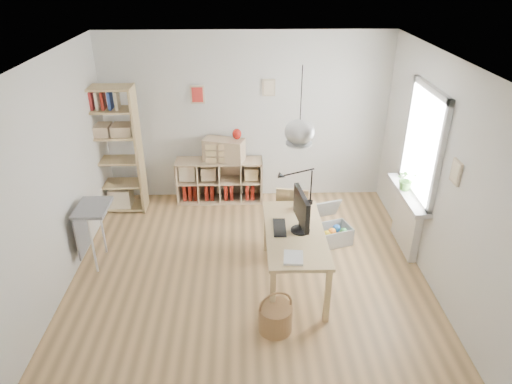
{
  "coord_description": "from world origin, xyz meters",
  "views": [
    {
      "loc": [
        -0.04,
        -4.71,
        3.67
      ],
      "look_at": [
        0.1,
        0.3,
        1.05
      ],
      "focal_mm": 32.0,
      "sensor_mm": 36.0,
      "label": 1
    }
  ],
  "objects_px": {
    "desk": "(295,238)",
    "tall_bookshelf": "(113,146)",
    "storage_chest": "(331,230)",
    "drawer_chest": "(224,150)",
    "monitor": "(301,210)",
    "chair": "(290,219)",
    "cube_shelf": "(219,183)"
  },
  "relations": [
    {
      "from": "storage_chest",
      "to": "monitor",
      "type": "distance_m",
      "value": 1.37
    },
    {
      "from": "chair",
      "to": "storage_chest",
      "type": "relative_size",
      "value": 1.28
    },
    {
      "from": "cube_shelf",
      "to": "drawer_chest",
      "type": "distance_m",
      "value": 0.61
    },
    {
      "from": "drawer_chest",
      "to": "monitor",
      "type": "bearing_deg",
      "value": -49.53
    },
    {
      "from": "tall_bookshelf",
      "to": "desk",
      "type": "bearing_deg",
      "value": -37.01
    },
    {
      "from": "desk",
      "to": "tall_bookshelf",
      "type": "height_order",
      "value": "tall_bookshelf"
    },
    {
      "from": "desk",
      "to": "tall_bookshelf",
      "type": "xyz_separation_m",
      "value": [
        -2.59,
        1.95,
        0.43
      ]
    },
    {
      "from": "drawer_chest",
      "to": "storage_chest",
      "type": "bearing_deg",
      "value": -22.99
    },
    {
      "from": "monitor",
      "to": "drawer_chest",
      "type": "height_order",
      "value": "monitor"
    },
    {
      "from": "drawer_chest",
      "to": "chair",
      "type": "bearing_deg",
      "value": -41.89
    },
    {
      "from": "desk",
      "to": "monitor",
      "type": "xyz_separation_m",
      "value": [
        0.07,
        0.01,
        0.37
      ]
    },
    {
      "from": "cube_shelf",
      "to": "storage_chest",
      "type": "height_order",
      "value": "cube_shelf"
    },
    {
      "from": "cube_shelf",
      "to": "storage_chest",
      "type": "bearing_deg",
      "value": -38.28
    },
    {
      "from": "monitor",
      "to": "storage_chest",
      "type": "bearing_deg",
      "value": 50.39
    },
    {
      "from": "storage_chest",
      "to": "drawer_chest",
      "type": "distance_m",
      "value": 2.13
    },
    {
      "from": "tall_bookshelf",
      "to": "drawer_chest",
      "type": "bearing_deg",
      "value": 8.16
    },
    {
      "from": "tall_bookshelf",
      "to": "chair",
      "type": "height_order",
      "value": "tall_bookshelf"
    },
    {
      "from": "chair",
      "to": "drawer_chest",
      "type": "distance_m",
      "value": 1.81
    },
    {
      "from": "tall_bookshelf",
      "to": "drawer_chest",
      "type": "relative_size",
      "value": 3.14
    },
    {
      "from": "monitor",
      "to": "drawer_chest",
      "type": "distance_m",
      "value": 2.39
    },
    {
      "from": "desk",
      "to": "storage_chest",
      "type": "height_order",
      "value": "desk"
    },
    {
      "from": "storage_chest",
      "to": "monitor",
      "type": "xyz_separation_m",
      "value": [
        -0.57,
        -0.91,
        0.86
      ]
    },
    {
      "from": "monitor",
      "to": "drawer_chest",
      "type": "bearing_deg",
      "value": 106.73
    },
    {
      "from": "tall_bookshelf",
      "to": "storage_chest",
      "type": "bearing_deg",
      "value": -17.7
    },
    {
      "from": "cube_shelf",
      "to": "tall_bookshelf",
      "type": "distance_m",
      "value": 1.77
    },
    {
      "from": "cube_shelf",
      "to": "monitor",
      "type": "distance_m",
      "value": 2.58
    },
    {
      "from": "chair",
      "to": "tall_bookshelf",
      "type": "bearing_deg",
      "value": 165.51
    },
    {
      "from": "chair",
      "to": "monitor",
      "type": "xyz_separation_m",
      "value": [
        0.05,
        -0.68,
        0.52
      ]
    },
    {
      "from": "desk",
      "to": "chair",
      "type": "distance_m",
      "value": 0.7
    },
    {
      "from": "tall_bookshelf",
      "to": "monitor",
      "type": "xyz_separation_m",
      "value": [
        2.65,
        -1.94,
        -0.06
      ]
    },
    {
      "from": "tall_bookshelf",
      "to": "cube_shelf",
      "type": "bearing_deg",
      "value": 10.19
    },
    {
      "from": "desk",
      "to": "tall_bookshelf",
      "type": "bearing_deg",
      "value": 142.99
    }
  ]
}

